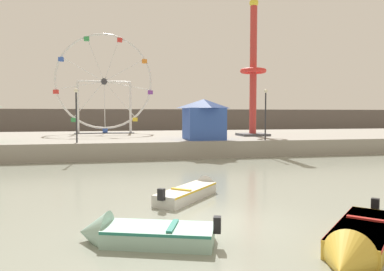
{
  "coord_description": "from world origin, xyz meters",
  "views": [
    {
      "loc": [
        -3.3,
        -11.48,
        3.57
      ],
      "look_at": [
        0.93,
        8.32,
        2.4
      ],
      "focal_mm": 34.19,
      "sensor_mm": 36.0,
      "label": 1
    }
  ],
  "objects_px": {
    "carnival_booth_blue_tent": "(204,118)",
    "promenade_lamp_far": "(76,108)",
    "drop_tower_red_tower": "(253,77)",
    "promenade_lamp_near": "(266,107)",
    "motorboat_pale_grey": "(195,190)",
    "motorboat_mustard_yellow": "(358,242)",
    "ferris_wheel_white_frame": "(104,83)",
    "motorboat_seafoam": "(136,233)"
  },
  "relations": [
    {
      "from": "drop_tower_red_tower",
      "to": "promenade_lamp_near",
      "type": "bearing_deg",
      "value": -102.32
    },
    {
      "from": "motorboat_seafoam",
      "to": "motorboat_pale_grey",
      "type": "bearing_deg",
      "value": -98.96
    },
    {
      "from": "drop_tower_red_tower",
      "to": "promenade_lamp_near",
      "type": "xyz_separation_m",
      "value": [
        -1.4,
        -6.43,
        -3.17
      ]
    },
    {
      "from": "ferris_wheel_white_frame",
      "to": "promenade_lamp_near",
      "type": "distance_m",
      "value": 19.9
    },
    {
      "from": "ferris_wheel_white_frame",
      "to": "carnival_booth_blue_tent",
      "type": "bearing_deg",
      "value": -54.28
    },
    {
      "from": "ferris_wheel_white_frame",
      "to": "carnival_booth_blue_tent",
      "type": "xyz_separation_m",
      "value": [
        8.7,
        -12.1,
        -3.89
      ]
    },
    {
      "from": "motorboat_seafoam",
      "to": "promenade_lamp_far",
      "type": "bearing_deg",
      "value": -60.83
    },
    {
      "from": "motorboat_pale_grey",
      "to": "promenade_lamp_near",
      "type": "xyz_separation_m",
      "value": [
        9.03,
        13.29,
        3.89
      ]
    },
    {
      "from": "carnival_booth_blue_tent",
      "to": "promenade_lamp_near",
      "type": "xyz_separation_m",
      "value": [
        4.79,
        -2.24,
        0.95
      ]
    },
    {
      "from": "motorboat_seafoam",
      "to": "promenade_lamp_near",
      "type": "distance_m",
      "value": 22.43
    },
    {
      "from": "carnival_booth_blue_tent",
      "to": "drop_tower_red_tower",
      "type": "bearing_deg",
      "value": 33.97
    },
    {
      "from": "drop_tower_red_tower",
      "to": "promenade_lamp_near",
      "type": "distance_m",
      "value": 7.3
    },
    {
      "from": "motorboat_mustard_yellow",
      "to": "promenade_lamp_far",
      "type": "xyz_separation_m",
      "value": [
        -9.0,
        21.06,
        3.82
      ]
    },
    {
      "from": "motorboat_mustard_yellow",
      "to": "promenade_lamp_near",
      "type": "xyz_separation_m",
      "value": [
        6.25,
        20.48,
        3.89
      ]
    },
    {
      "from": "promenade_lamp_near",
      "to": "promenade_lamp_far",
      "type": "relative_size",
      "value": 1.03
    },
    {
      "from": "motorboat_mustard_yellow",
      "to": "motorboat_pale_grey",
      "type": "distance_m",
      "value": 7.71
    },
    {
      "from": "motorboat_mustard_yellow",
      "to": "promenade_lamp_far",
      "type": "distance_m",
      "value": 23.22
    },
    {
      "from": "motorboat_seafoam",
      "to": "motorboat_mustard_yellow",
      "type": "height_order",
      "value": "motorboat_mustard_yellow"
    },
    {
      "from": "motorboat_seafoam",
      "to": "drop_tower_red_tower",
      "type": "height_order",
      "value": "drop_tower_red_tower"
    },
    {
      "from": "ferris_wheel_white_frame",
      "to": "promenade_lamp_far",
      "type": "relative_size",
      "value": 2.73
    },
    {
      "from": "motorboat_seafoam",
      "to": "motorboat_pale_grey",
      "type": "relative_size",
      "value": 0.96
    },
    {
      "from": "carnival_booth_blue_tent",
      "to": "promenade_lamp_far",
      "type": "height_order",
      "value": "promenade_lamp_far"
    },
    {
      "from": "drop_tower_red_tower",
      "to": "promenade_lamp_near",
      "type": "height_order",
      "value": "drop_tower_red_tower"
    },
    {
      "from": "motorboat_seafoam",
      "to": "ferris_wheel_white_frame",
      "type": "xyz_separation_m",
      "value": [
        -1.6,
        32.96,
        6.83
      ]
    },
    {
      "from": "motorboat_pale_grey",
      "to": "drop_tower_red_tower",
      "type": "xyz_separation_m",
      "value": [
        10.43,
        19.71,
        7.07
      ]
    },
    {
      "from": "ferris_wheel_white_frame",
      "to": "motorboat_seafoam",
      "type": "bearing_deg",
      "value": -87.21
    },
    {
      "from": "motorboat_mustard_yellow",
      "to": "promenade_lamp_near",
      "type": "bearing_deg",
      "value": -150.85
    },
    {
      "from": "ferris_wheel_white_frame",
      "to": "promenade_lamp_near",
      "type": "relative_size",
      "value": 2.65
    },
    {
      "from": "motorboat_seafoam",
      "to": "drop_tower_red_tower",
      "type": "relative_size",
      "value": 0.29
    },
    {
      "from": "promenade_lamp_far",
      "to": "ferris_wheel_white_frame",
      "type": "bearing_deg",
      "value": 82.68
    },
    {
      "from": "motorboat_seafoam",
      "to": "carnival_booth_blue_tent",
      "type": "bearing_deg",
      "value": -89.59
    },
    {
      "from": "motorboat_pale_grey",
      "to": "ferris_wheel_white_frame",
      "type": "relative_size",
      "value": 0.37
    },
    {
      "from": "ferris_wheel_white_frame",
      "to": "promenade_lamp_far",
      "type": "height_order",
      "value": "ferris_wheel_white_frame"
    },
    {
      "from": "motorboat_seafoam",
      "to": "promenade_lamp_near",
      "type": "bearing_deg",
      "value": -103.35
    },
    {
      "from": "motorboat_mustard_yellow",
      "to": "carnival_booth_blue_tent",
      "type": "bearing_deg",
      "value": -137.57
    },
    {
      "from": "motorboat_pale_grey",
      "to": "carnival_booth_blue_tent",
      "type": "distance_m",
      "value": 16.36
    },
    {
      "from": "carnival_booth_blue_tent",
      "to": "motorboat_pale_grey",
      "type": "bearing_deg",
      "value": -105.41
    },
    {
      "from": "ferris_wheel_white_frame",
      "to": "drop_tower_red_tower",
      "type": "distance_m",
      "value": 16.86
    },
    {
      "from": "motorboat_seafoam",
      "to": "carnival_booth_blue_tent",
      "type": "height_order",
      "value": "carnival_booth_blue_tent"
    },
    {
      "from": "motorboat_pale_grey",
      "to": "carnival_booth_blue_tent",
      "type": "xyz_separation_m",
      "value": [
        4.24,
        15.52,
        2.95
      ]
    },
    {
      "from": "motorboat_mustard_yellow",
      "to": "drop_tower_red_tower",
      "type": "distance_m",
      "value": 28.85
    },
    {
      "from": "motorboat_mustard_yellow",
      "to": "ferris_wheel_white_frame",
      "type": "distance_m",
      "value": 36.21
    }
  ]
}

